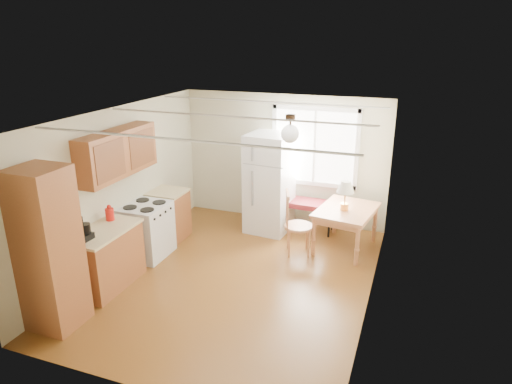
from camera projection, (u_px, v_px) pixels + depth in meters
The scene contains 11 objects.
room_shell at pixel (234, 202), 6.61m from camera, with size 4.60×5.60×2.62m.
kitchen_run at pixel (111, 228), 6.74m from camera, with size 0.65×3.40×2.20m.
window_unit at pixel (315, 147), 8.51m from camera, with size 1.64×0.05×1.51m.
pendant_light at pixel (290, 133), 6.42m from camera, with size 0.26×0.26×0.40m.
refrigerator at pixel (269, 183), 8.45m from camera, with size 0.83×0.83×1.86m.
bench at pixel (304, 204), 8.57m from camera, with size 1.29×0.52×0.59m.
dining_table at pixel (346, 214), 7.79m from camera, with size 1.06×1.31×0.74m.
chair at pixel (293, 219), 7.61m from camera, with size 0.53×0.52×1.09m.
table_lamp at pixel (346, 189), 7.57m from camera, with size 0.29×0.29×0.51m.
coffee_maker at pixel (81, 231), 6.14m from camera, with size 0.20×0.26×0.39m.
kettle at pixel (110, 214), 6.83m from camera, with size 0.13×0.13×0.25m.
Camera 1 is at (2.42, -5.71, 3.57)m, focal length 32.00 mm.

